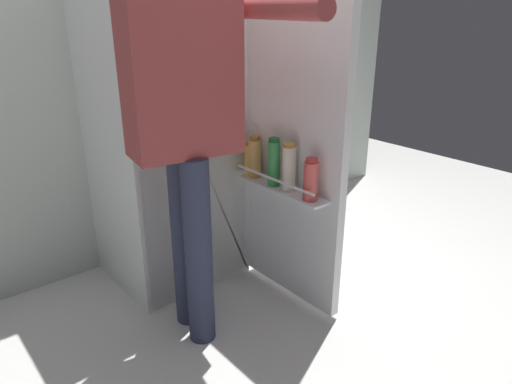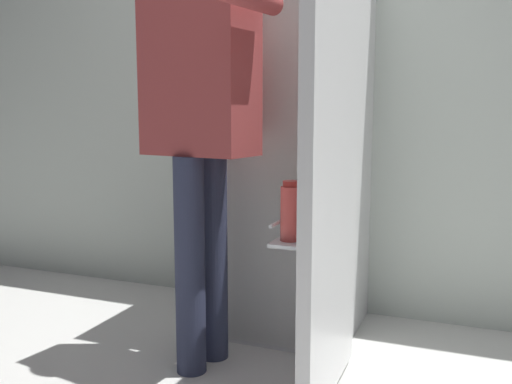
{
  "view_description": "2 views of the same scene",
  "coord_description": "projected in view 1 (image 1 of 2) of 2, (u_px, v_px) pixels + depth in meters",
  "views": [
    {
      "loc": [
        -1.16,
        -1.59,
        1.43
      ],
      "look_at": [
        0.07,
        -0.12,
        0.67
      ],
      "focal_mm": 32.66,
      "sensor_mm": 36.0,
      "label": 1
    },
    {
      "loc": [
        0.83,
        -1.98,
        1.05
      ],
      "look_at": [
        0.05,
        -0.01,
        0.74
      ],
      "focal_mm": 39.68,
      "sensor_mm": 36.0,
      "label": 2
    }
  ],
  "objects": [
    {
      "name": "person",
      "position": [
        186.0,
        108.0,
        1.86
      ],
      "size": [
        0.57,
        0.82,
        1.75
      ],
      "color": "#2D334C",
      "rests_on": "ground_plane"
    },
    {
      "name": "kitchen_wall",
      "position": [
        126.0,
        47.0,
        2.54
      ],
      "size": [
        4.4,
        0.1,
        2.47
      ],
      "primitive_type": "cube",
      "color": "beige",
      "rests_on": "ground_plane"
    },
    {
      "name": "refrigerator",
      "position": [
        173.0,
        135.0,
        2.43
      ],
      "size": [
        0.7,
        1.24,
        1.63
      ],
      "color": "white",
      "rests_on": "ground_plane"
    },
    {
      "name": "ground_plane",
      "position": [
        230.0,
        312.0,
        2.35
      ],
      "size": [
        6.57,
        6.57,
        0.0
      ],
      "primitive_type": "plane",
      "color": "silver"
    }
  ]
}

